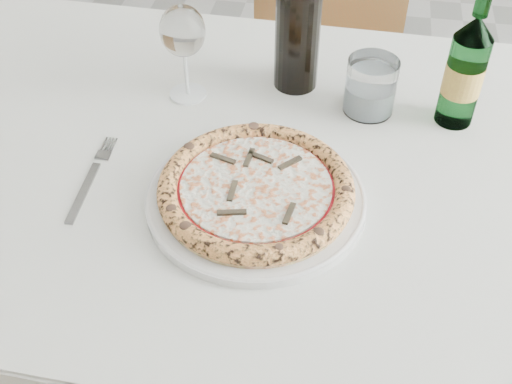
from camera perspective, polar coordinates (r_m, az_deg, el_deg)
floor at (r=1.65m, az=6.72°, el=-15.96°), size 5.00×6.00×0.02m
dining_table at (r=1.06m, az=0.93°, el=-0.59°), size 1.45×0.88×0.76m
chair_far at (r=1.78m, az=6.12°, el=14.25°), size 0.44×0.44×0.93m
plate at (r=0.92m, az=-0.00°, el=-0.50°), size 0.32×0.32×0.02m
pizza at (r=0.91m, az=-0.00°, el=0.29°), size 0.28×0.28×0.03m
fork at (r=0.99m, az=-14.52°, el=1.08°), size 0.02×0.18×0.00m
wine_glass at (r=1.07m, az=-6.53°, el=13.84°), size 0.08×0.08×0.17m
tumbler at (r=1.09m, az=10.12°, el=8.96°), size 0.08×0.08×0.09m
beer_bottle at (r=1.07m, az=18.09°, el=10.19°), size 0.06×0.06×0.24m
wine_bottle at (r=1.09m, az=3.79°, el=15.39°), size 0.08×0.08×0.31m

